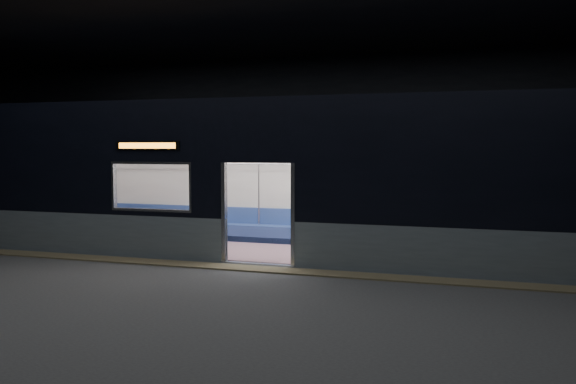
% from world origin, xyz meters
% --- Properties ---
extents(station_floor, '(24.00, 14.00, 0.01)m').
position_xyz_m(station_floor, '(0.00, 0.00, -0.01)').
color(station_floor, '#47494C').
rests_on(station_floor, ground).
extents(station_envelope, '(24.00, 14.00, 5.00)m').
position_xyz_m(station_envelope, '(0.00, 0.00, 3.66)').
color(station_envelope, black).
rests_on(station_envelope, station_floor).
extents(tactile_strip, '(22.80, 0.50, 0.03)m').
position_xyz_m(tactile_strip, '(0.00, 0.55, 0.01)').
color(tactile_strip, '#8C7F59').
rests_on(tactile_strip, station_floor).
extents(metro_car, '(18.00, 3.04, 3.35)m').
position_xyz_m(metro_car, '(-0.00, 2.54, 1.85)').
color(metro_car, gray).
rests_on(metro_car, station_floor).
extents(passenger, '(0.45, 0.75, 1.44)m').
position_xyz_m(passenger, '(4.56, 3.55, 0.83)').
color(passenger, black).
rests_on(passenger, metro_car).
extents(handbag, '(0.33, 0.31, 0.13)m').
position_xyz_m(handbag, '(4.59, 3.30, 0.69)').
color(handbag, black).
rests_on(handbag, passenger).
extents(transit_map, '(0.98, 0.03, 0.64)m').
position_xyz_m(transit_map, '(3.09, 3.85, 1.47)').
color(transit_map, white).
rests_on(transit_map, metro_car).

